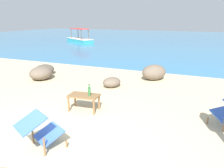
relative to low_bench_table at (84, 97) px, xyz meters
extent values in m
cube|color=#CCB78E|center=(0.29, -2.12, -0.37)|extent=(18.00, 14.00, 0.04)
cube|color=teal|center=(0.29, 19.88, -0.39)|extent=(60.00, 36.00, 0.03)
cube|color=brown|center=(0.00, 0.00, 0.05)|extent=(0.80, 0.52, 0.04)
cylinder|color=brown|center=(0.32, 0.21, -0.16)|extent=(0.05, 0.05, 0.38)
cylinder|color=brown|center=(0.36, -0.14, -0.16)|extent=(0.05, 0.05, 0.38)
cylinder|color=brown|center=(-0.36, 0.14, -0.16)|extent=(0.05, 0.05, 0.38)
cylinder|color=brown|center=(-0.32, -0.21, -0.16)|extent=(0.05, 0.05, 0.38)
cylinder|color=#2D6B38|center=(0.15, 0.01, 0.18)|extent=(0.07, 0.07, 0.22)
cylinder|color=#2D6B38|center=(0.15, 0.01, 0.32)|extent=(0.03, 0.03, 0.06)
cylinder|color=black|center=(0.15, 0.01, 0.36)|extent=(0.03, 0.03, 0.02)
cylinder|color=brown|center=(0.12, -1.41, -0.28)|extent=(0.04, 0.04, 0.14)
cylinder|color=brown|center=(0.59, -1.64, -0.28)|extent=(0.04, 0.04, 0.14)
cylinder|color=brown|center=(-0.06, -1.78, -0.18)|extent=(0.04, 0.04, 0.34)
cylinder|color=brown|center=(0.40, -2.01, -0.18)|extent=(0.04, 0.04, 0.34)
cube|color=#3D66C6|center=(0.26, -1.71, -0.11)|extent=(0.66, 0.62, 0.21)
cube|color=#3D66C6|center=(0.12, -1.99, 0.22)|extent=(0.67, 0.65, 0.23)
cylinder|color=brown|center=(2.91, 0.43, -0.28)|extent=(0.04, 0.04, 0.14)
cylinder|color=brown|center=(3.25, 0.83, -0.28)|extent=(0.04, 0.04, 0.14)
cylinder|color=brown|center=(3.22, 0.16, -0.18)|extent=(0.04, 0.04, 0.34)
ellipsoid|color=#6B5B4C|center=(-0.17, 2.15, -0.18)|extent=(0.76, 0.82, 0.34)
ellipsoid|color=brown|center=(-3.49, 2.74, -0.14)|extent=(0.91, 0.88, 0.41)
ellipsoid|color=#6B5B4C|center=(0.91, 3.65, -0.05)|extent=(1.16, 1.18, 0.59)
ellipsoid|color=#6B5B4C|center=(-3.03, 1.97, -0.09)|extent=(0.90, 1.04, 0.51)
cube|color=teal|center=(-9.27, 15.02, -0.23)|extent=(3.64, 2.82, 0.28)
cube|color=white|center=(-9.27, 15.02, -0.07)|extent=(3.73, 2.90, 0.04)
cylinder|color=brown|center=(-8.15, 14.78, 0.38)|extent=(0.06, 0.06, 0.95)
cylinder|color=brown|center=(-8.55, 14.12, 0.38)|extent=(0.06, 0.06, 0.95)
cylinder|color=brown|center=(-9.99, 15.91, 0.38)|extent=(0.06, 0.06, 0.95)
cylinder|color=brown|center=(-10.40, 15.25, 0.38)|extent=(0.06, 0.06, 0.95)
cube|color=red|center=(-9.27, 15.02, 0.89)|extent=(2.64, 2.11, 0.06)
camera|label=1|loc=(2.82, -4.68, 1.93)|focal=36.66mm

